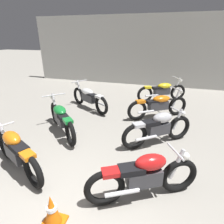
{
  "coord_description": "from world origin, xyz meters",
  "views": [
    {
      "loc": [
        1.4,
        -1.49,
        2.57
      ],
      "look_at": [
        0.0,
        3.2,
        0.55
      ],
      "focal_mm": 29.72,
      "sensor_mm": 36.0,
      "label": 1
    }
  ],
  "objects_px": {
    "traffic_cone": "(52,211)",
    "motorcycle_left_row_1": "(61,118)",
    "motorcycle_left_row_0": "(16,151)",
    "motorcycle_right_row_1": "(158,128)",
    "motorcycle_right_row_2": "(159,105)",
    "motorcycle_right_row_0": "(144,176)",
    "motorcycle_left_row_2": "(89,97)",
    "motorcycle_right_row_3": "(162,91)"
  },
  "relations": [
    {
      "from": "traffic_cone",
      "to": "motorcycle_left_row_1",
      "type": "bearing_deg",
      "value": 117.89
    },
    {
      "from": "motorcycle_left_row_1",
      "to": "traffic_cone",
      "type": "bearing_deg",
      "value": -62.11
    },
    {
      "from": "motorcycle_left_row_0",
      "to": "traffic_cone",
      "type": "xyz_separation_m",
      "value": [
        1.34,
        -0.84,
        -0.2
      ]
    },
    {
      "from": "motorcycle_right_row_1",
      "to": "motorcycle_right_row_2",
      "type": "bearing_deg",
      "value": 93.41
    },
    {
      "from": "motorcycle_right_row_0",
      "to": "motorcycle_right_row_1",
      "type": "distance_m",
      "value": 1.82
    },
    {
      "from": "motorcycle_left_row_1",
      "to": "motorcycle_right_row_2",
      "type": "height_order",
      "value": "same"
    },
    {
      "from": "motorcycle_left_row_2",
      "to": "motorcycle_right_row_0",
      "type": "height_order",
      "value": "motorcycle_left_row_2"
    },
    {
      "from": "motorcycle_left_row_2",
      "to": "motorcycle_right_row_3",
      "type": "height_order",
      "value": "same"
    },
    {
      "from": "motorcycle_right_row_3",
      "to": "motorcycle_left_row_2",
      "type": "bearing_deg",
      "value": -146.58
    },
    {
      "from": "motorcycle_left_row_1",
      "to": "motorcycle_right_row_2",
      "type": "relative_size",
      "value": 0.88
    },
    {
      "from": "motorcycle_left_row_0",
      "to": "motorcycle_right_row_2",
      "type": "height_order",
      "value": "motorcycle_right_row_2"
    },
    {
      "from": "motorcycle_left_row_0",
      "to": "motorcycle_left_row_2",
      "type": "height_order",
      "value": "motorcycle_left_row_2"
    },
    {
      "from": "motorcycle_left_row_1",
      "to": "motorcycle_right_row_3",
      "type": "bearing_deg",
      "value": 54.82
    },
    {
      "from": "motorcycle_left_row_0",
      "to": "motorcycle_left_row_2",
      "type": "bearing_deg",
      "value": 90.03
    },
    {
      "from": "motorcycle_right_row_1",
      "to": "motorcycle_right_row_3",
      "type": "bearing_deg",
      "value": 91.0
    },
    {
      "from": "motorcycle_right_row_0",
      "to": "traffic_cone",
      "type": "relative_size",
      "value": 3.29
    },
    {
      "from": "motorcycle_right_row_1",
      "to": "motorcycle_left_row_0",
      "type": "bearing_deg",
      "value": -145.1
    },
    {
      "from": "motorcycle_right_row_0",
      "to": "motorcycle_right_row_2",
      "type": "relative_size",
      "value": 0.95
    },
    {
      "from": "motorcycle_right_row_1",
      "to": "motorcycle_right_row_2",
      "type": "relative_size",
      "value": 0.87
    },
    {
      "from": "motorcycle_left_row_1",
      "to": "traffic_cone",
      "type": "xyz_separation_m",
      "value": [
        1.34,
        -2.53,
        -0.19
      ]
    },
    {
      "from": "motorcycle_right_row_2",
      "to": "traffic_cone",
      "type": "bearing_deg",
      "value": -105.28
    },
    {
      "from": "motorcycle_right_row_1",
      "to": "motorcycle_right_row_3",
      "type": "distance_m",
      "value": 3.5
    },
    {
      "from": "motorcycle_left_row_0",
      "to": "motorcycle_left_row_2",
      "type": "relative_size",
      "value": 0.97
    },
    {
      "from": "motorcycle_right_row_1",
      "to": "motorcycle_left_row_2",
      "type": "bearing_deg",
      "value": 145.75
    },
    {
      "from": "motorcycle_right_row_3",
      "to": "traffic_cone",
      "type": "bearing_deg",
      "value": -101.3
    },
    {
      "from": "motorcycle_right_row_1",
      "to": "traffic_cone",
      "type": "xyz_separation_m",
      "value": [
        -1.3,
        -2.68,
        -0.2
      ]
    },
    {
      "from": "motorcycle_left_row_2",
      "to": "motorcycle_right_row_1",
      "type": "xyz_separation_m",
      "value": [
        2.64,
        -1.8,
        0.01
      ]
    },
    {
      "from": "motorcycle_left_row_2",
      "to": "motorcycle_right_row_3",
      "type": "distance_m",
      "value": 3.09
    },
    {
      "from": "motorcycle_right_row_2",
      "to": "motorcycle_right_row_3",
      "type": "height_order",
      "value": "same"
    },
    {
      "from": "motorcycle_right_row_2",
      "to": "motorcycle_left_row_0",
      "type": "bearing_deg",
      "value": -125.67
    },
    {
      "from": "motorcycle_left_row_0",
      "to": "traffic_cone",
      "type": "distance_m",
      "value": 1.6
    },
    {
      "from": "motorcycle_left_row_2",
      "to": "motorcycle_right_row_0",
      "type": "xyz_separation_m",
      "value": [
        2.53,
        -3.62,
        0.01
      ]
    },
    {
      "from": "motorcycle_right_row_0",
      "to": "motorcycle_right_row_2",
      "type": "xyz_separation_m",
      "value": [
        0.01,
        3.51,
        -0.01
      ]
    },
    {
      "from": "motorcycle_left_row_2",
      "to": "traffic_cone",
      "type": "relative_size",
      "value": 3.49
    },
    {
      "from": "motorcycle_left_row_0",
      "to": "motorcycle_right_row_1",
      "type": "height_order",
      "value": "same"
    },
    {
      "from": "motorcycle_left_row_2",
      "to": "motorcycle_right_row_1",
      "type": "bearing_deg",
      "value": -34.25
    },
    {
      "from": "motorcycle_left_row_2",
      "to": "motorcycle_right_row_1",
      "type": "distance_m",
      "value": 3.19
    },
    {
      "from": "motorcycle_right_row_2",
      "to": "motorcycle_right_row_3",
      "type": "relative_size",
      "value": 0.97
    },
    {
      "from": "motorcycle_left_row_2",
      "to": "motorcycle_right_row_1",
      "type": "height_order",
      "value": "motorcycle_left_row_2"
    },
    {
      "from": "motorcycle_left_row_0",
      "to": "motorcycle_right_row_0",
      "type": "xyz_separation_m",
      "value": [
        2.53,
        0.02,
        0.0
      ]
    },
    {
      "from": "motorcycle_right_row_1",
      "to": "traffic_cone",
      "type": "bearing_deg",
      "value": -115.8
    },
    {
      "from": "motorcycle_left_row_2",
      "to": "motorcycle_right_row_3",
      "type": "bearing_deg",
      "value": 33.42
    }
  ]
}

